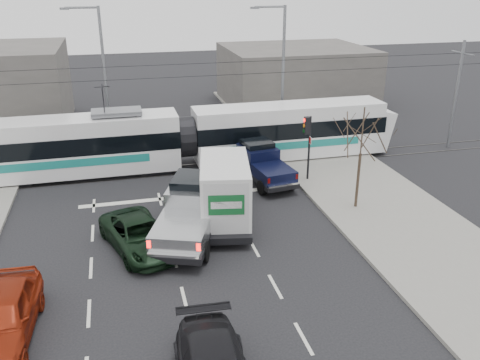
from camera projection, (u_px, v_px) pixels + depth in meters
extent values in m
plane|color=black|center=(215.00, 252.00, 21.22)|extent=(120.00, 120.00, 0.00)
cube|color=gray|center=(408.00, 227.00, 23.19)|extent=(6.00, 60.00, 0.15)
cube|color=#33302D|center=(182.00, 169.00, 30.21)|extent=(60.00, 1.60, 0.03)
cube|color=#625D59|center=(295.00, 76.00, 44.54)|extent=(12.00, 10.00, 5.00)
cylinder|color=#47382B|center=(358.00, 180.00, 24.58)|extent=(0.14, 0.14, 2.75)
cylinder|color=#47382B|center=(363.00, 131.00, 23.64)|extent=(0.07, 0.07, 2.25)
cylinder|color=black|center=(309.00, 148.00, 27.80)|extent=(0.12, 0.12, 3.60)
cube|color=black|center=(307.00, 126.00, 27.27)|extent=(0.28, 0.28, 0.95)
cylinder|color=#FF0C07|center=(304.00, 120.00, 27.12)|extent=(0.06, 0.20, 0.20)
cylinder|color=orange|center=(304.00, 126.00, 27.23)|extent=(0.06, 0.20, 0.20)
cylinder|color=#05330C|center=(304.00, 131.00, 27.35)|extent=(0.06, 0.20, 0.20)
cube|color=white|center=(310.00, 140.00, 27.47)|extent=(0.02, 0.30, 0.40)
cylinder|color=slate|center=(283.00, 76.00, 33.79)|extent=(0.20, 0.20, 9.00)
cylinder|color=slate|center=(270.00, 7.00, 31.91)|extent=(2.00, 0.14, 0.14)
cube|color=slate|center=(255.00, 8.00, 31.71)|extent=(0.55, 0.25, 0.14)
cylinder|color=slate|center=(105.00, 78.00, 33.03)|extent=(0.20, 0.20, 9.00)
cylinder|color=slate|center=(81.00, 8.00, 31.15)|extent=(2.00, 0.14, 0.14)
cube|color=slate|center=(64.00, 9.00, 30.95)|extent=(0.55, 0.25, 0.14)
cylinder|color=black|center=(178.00, 77.00, 28.14)|extent=(60.00, 0.03, 0.03)
cylinder|color=black|center=(177.00, 64.00, 27.88)|extent=(60.00, 0.03, 0.03)
cylinder|color=slate|center=(456.00, 95.00, 32.90)|extent=(0.20, 0.20, 7.00)
cube|color=white|center=(74.00, 160.00, 28.91)|extent=(11.90, 2.60, 1.44)
cube|color=black|center=(72.00, 142.00, 28.49)|extent=(11.96, 2.62, 0.98)
cube|color=white|center=(70.00, 127.00, 28.16)|extent=(11.90, 2.50, 0.92)
cube|color=#187B75|center=(73.00, 164.00, 27.68)|extent=(8.31, 0.09, 0.46)
cube|color=white|center=(288.00, 143.00, 31.89)|extent=(11.90, 2.60, 1.44)
cube|color=black|center=(289.00, 126.00, 31.47)|extent=(11.96, 2.62, 0.98)
cube|color=white|center=(290.00, 112.00, 31.14)|extent=(11.90, 2.50, 0.92)
cube|color=#187B75|center=(296.00, 145.00, 30.66)|extent=(8.31, 0.09, 0.46)
cylinder|color=black|center=(186.00, 137.00, 30.06)|extent=(0.94, 2.40, 2.39)
cube|color=slate|center=(116.00, 112.00, 28.50)|extent=(2.78, 1.52, 0.23)
cube|color=black|center=(16.00, 178.00, 28.46)|extent=(1.86, 2.13, 0.33)
cube|color=black|center=(155.00, 166.00, 30.25)|extent=(1.86, 2.13, 0.33)
cube|color=black|center=(218.00, 161.00, 31.14)|extent=(1.86, 2.13, 0.33)
cube|color=black|center=(335.00, 151.00, 32.93)|extent=(1.86, 2.13, 0.33)
cube|color=black|center=(190.00, 224.00, 22.34)|extent=(4.32, 6.77, 0.28)
cube|color=#ABADB0|center=(195.00, 197.00, 23.11)|extent=(2.97, 3.28, 1.27)
cube|color=black|center=(195.00, 183.00, 22.96)|extent=(2.43, 2.46, 0.61)
cube|color=#ABADB0|center=(201.00, 189.00, 24.62)|extent=(2.37, 1.82, 0.61)
cube|color=#ABADB0|center=(183.00, 229.00, 20.87)|extent=(3.04, 3.46, 0.72)
cube|color=silver|center=(173.00, 256.00, 19.45)|extent=(1.97, 0.90, 0.20)
cube|color=#FF0C07|center=(149.00, 244.00, 19.52)|extent=(0.18, 0.14, 0.31)
cube|color=#FF0C07|center=(199.00, 247.00, 19.31)|extent=(0.18, 0.14, 0.31)
cylinder|color=black|center=(178.00, 206.00, 24.40)|extent=(0.60, 0.94, 0.88)
cylinder|color=black|center=(220.00, 208.00, 24.18)|extent=(0.60, 0.94, 0.88)
cylinder|color=black|center=(155.00, 249.00, 20.62)|extent=(0.60, 0.94, 0.88)
cylinder|color=black|center=(204.00, 252.00, 20.40)|extent=(0.60, 0.94, 0.88)
cube|color=black|center=(225.00, 210.00, 23.92)|extent=(3.23, 6.50, 0.31)
cube|color=white|center=(223.00, 176.00, 25.82)|extent=(2.26, 1.84, 1.42)
cube|color=black|center=(223.00, 166.00, 25.74)|extent=(1.90, 1.30, 0.53)
cube|color=silver|center=(225.00, 189.00, 22.86)|extent=(2.87, 4.54, 2.62)
cube|color=silver|center=(226.00, 209.00, 20.92)|extent=(1.85, 0.39, 2.30)
cube|color=#125125|center=(226.00, 205.00, 20.80)|extent=(1.47, 0.29, 0.89)
cube|color=black|center=(227.00, 242.00, 21.26)|extent=(1.93, 0.57, 0.16)
cylinder|color=black|center=(205.00, 195.00, 25.75)|extent=(0.41, 0.83, 0.80)
cylinder|color=black|center=(242.00, 194.00, 25.85)|extent=(0.41, 0.83, 0.80)
cylinder|color=black|center=(205.00, 228.00, 22.28)|extent=(0.42, 0.92, 0.89)
cylinder|color=black|center=(247.00, 227.00, 22.38)|extent=(0.42, 0.92, 0.89)
cube|color=black|center=(264.00, 173.00, 28.25)|extent=(2.53, 5.16, 0.25)
cube|color=black|center=(258.00, 156.00, 28.75)|extent=(2.08, 2.32, 1.14)
cube|color=black|center=(257.00, 146.00, 28.61)|extent=(1.75, 1.69, 0.54)
cube|color=black|center=(250.00, 153.00, 29.85)|extent=(1.85, 1.13, 0.54)
cube|color=black|center=(273.00, 173.00, 27.16)|extent=(2.10, 2.46, 0.64)
cube|color=silver|center=(283.00, 186.00, 26.16)|extent=(1.69, 0.42, 0.18)
cube|color=#590505|center=(269.00, 181.00, 25.83)|extent=(0.15, 0.10, 0.28)
cube|color=#590505|center=(297.00, 176.00, 26.39)|extent=(0.15, 0.10, 0.28)
cylinder|color=black|center=(239.00, 168.00, 29.36)|extent=(0.39, 0.82, 0.79)
cylinder|color=black|center=(266.00, 164.00, 29.96)|extent=(0.39, 0.82, 0.79)
cylinder|color=black|center=(262.00, 188.00, 26.65)|extent=(0.39, 0.82, 0.79)
cylinder|color=black|center=(291.00, 183.00, 27.24)|extent=(0.39, 0.82, 0.79)
imported|color=black|center=(140.00, 235.00, 21.23)|extent=(3.60, 5.29, 1.34)
imported|color=maroon|center=(1.00, 317.00, 15.90)|extent=(2.24, 5.00, 1.67)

